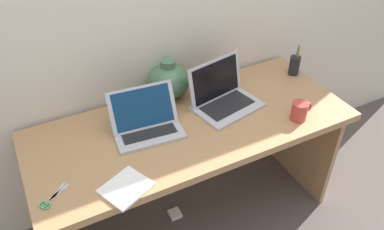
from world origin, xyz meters
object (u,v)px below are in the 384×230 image
at_px(laptop_right, 222,94).
at_px(scissors, 50,200).
at_px(green_vase, 168,80).
at_px(notebook_stack, 126,188).
at_px(laptop_left, 146,120).
at_px(pen_cup, 294,65).
at_px(coffee_mug, 300,111).
at_px(power_brick, 175,214).

relative_size(laptop_right, scissors, 2.84).
bearing_deg(green_vase, notebook_stack, -129.32).
bearing_deg(scissors, laptop_left, 25.36).
height_order(notebook_stack, pen_cup, pen_cup).
bearing_deg(coffee_mug, pen_cup, 54.44).
height_order(pen_cup, scissors, pen_cup).
relative_size(laptop_left, green_vase, 1.52).
relative_size(notebook_stack, power_brick, 2.65).
height_order(laptop_left, pen_cup, laptop_left).
bearing_deg(power_brick, coffee_mug, -23.73).
relative_size(notebook_stack, coffee_mug, 1.54).
height_order(coffee_mug, pen_cup, pen_cup).
height_order(pen_cup, power_brick, pen_cup).
bearing_deg(green_vase, scissors, -147.93).
xyz_separation_m(laptop_right, scissors, (-0.95, -0.26, -0.06)).
distance_m(laptop_left, power_brick, 0.77).
relative_size(coffee_mug, scissors, 0.89).
relative_size(laptop_right, notebook_stack, 2.06).
height_order(laptop_left, notebook_stack, laptop_left).
height_order(laptop_left, power_brick, laptop_left).
distance_m(notebook_stack, power_brick, 0.85).
height_order(coffee_mug, scissors, coffee_mug).
bearing_deg(green_vase, laptop_right, -43.07).
distance_m(laptop_left, pen_cup, 0.97).
bearing_deg(laptop_right, pen_cup, 7.16).
bearing_deg(coffee_mug, green_vase, 135.36).
bearing_deg(scissors, notebook_stack, -15.16).
xyz_separation_m(laptop_right, notebook_stack, (-0.65, -0.34, -0.05)).
bearing_deg(laptop_left, power_brick, -6.09).
bearing_deg(laptop_right, green_vase, 136.93).
bearing_deg(green_vase, laptop_left, -135.64).
bearing_deg(laptop_right, scissors, -164.80).
relative_size(laptop_left, power_brick, 4.89).
distance_m(laptop_right, green_vase, 0.30).
xyz_separation_m(pen_cup, power_brick, (-0.84, -0.10, -0.77)).
height_order(laptop_left, scissors, laptop_left).
xyz_separation_m(green_vase, coffee_mug, (0.50, -0.49, -0.05)).
height_order(green_vase, power_brick, green_vase).
relative_size(coffee_mug, pen_cup, 0.64).
distance_m(green_vase, coffee_mug, 0.70).
xyz_separation_m(green_vase, scissors, (-0.73, -0.46, -0.09)).
relative_size(green_vase, pen_cup, 1.21).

